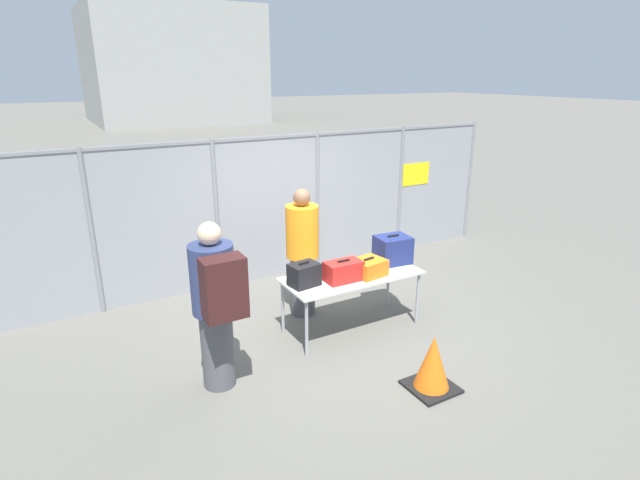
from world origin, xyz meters
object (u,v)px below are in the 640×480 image
object	(u,v)px
inspection_table	(352,279)
suitcase_red	(343,271)
suitcase_black	(304,275)
traffic_cone	(433,364)
suitcase_navy	(393,250)
utility_trailer	(261,223)
security_worker_near	(302,251)
traveler_hooded	(216,302)
suitcase_orange	(369,267)

from	to	relation	value
inspection_table	suitcase_red	bearing A→B (deg)	-152.78
suitcase_black	traffic_cone	xyz separation A→B (m)	(0.69, -1.53, -0.60)
suitcase_black	suitcase_navy	world-z (taller)	suitcase_navy
utility_trailer	traffic_cone	distance (m)	5.25
security_worker_near	suitcase_black	bearing A→B (deg)	54.93
suitcase_black	traveler_hooded	xyz separation A→B (m)	(-1.21, -0.42, 0.11)
inspection_table	traffic_cone	distance (m)	1.57
suitcase_navy	utility_trailer	size ratio (longest dim) A/B	0.12
utility_trailer	traffic_cone	xyz separation A→B (m)	(-0.33, -5.24, -0.11)
suitcase_orange	traveler_hooded	distance (m)	2.09
security_worker_near	utility_trailer	xyz separation A→B (m)	(0.69, 3.03, -0.51)
suitcase_navy	traffic_cone	xyz separation A→B (m)	(-0.69, -1.62, -0.64)
inspection_table	traffic_cone	bearing A→B (deg)	-89.33
inspection_table	traffic_cone	xyz separation A→B (m)	(0.02, -1.52, -0.40)
traveler_hooded	suitcase_red	bearing A→B (deg)	-3.59
inspection_table	suitcase_orange	bearing A→B (deg)	-31.29
suitcase_red	traffic_cone	world-z (taller)	suitcase_red
suitcase_orange	traveler_hooded	size ratio (longest dim) A/B	0.24
inspection_table	utility_trailer	world-z (taller)	inspection_table
suitcase_navy	utility_trailer	distance (m)	3.67
suitcase_orange	security_worker_near	xyz separation A→B (m)	(-0.52, 0.80, 0.06)
traveler_hooded	traffic_cone	bearing A→B (deg)	-44.18
traveler_hooded	traffic_cone	distance (m)	2.31
suitcase_black	traffic_cone	distance (m)	1.78
suitcase_black	suitcase_red	size ratio (longest dim) A/B	0.82
inspection_table	traveler_hooded	world-z (taller)	traveler_hooded
suitcase_red	suitcase_orange	world-z (taller)	suitcase_red
suitcase_black	traffic_cone	bearing A→B (deg)	-65.70
utility_trailer	traffic_cone	size ratio (longest dim) A/B	6.66
suitcase_black	security_worker_near	bearing A→B (deg)	63.88
suitcase_orange	suitcase_navy	xyz separation A→B (m)	(0.53, 0.21, 0.08)
suitcase_black	traffic_cone	world-z (taller)	suitcase_black
suitcase_red	traveler_hooded	size ratio (longest dim) A/B	0.25
suitcase_navy	traveler_hooded	distance (m)	2.64
suitcase_navy	traveler_hooded	bearing A→B (deg)	-168.82
suitcase_navy	traveler_hooded	xyz separation A→B (m)	(-2.59, -0.51, 0.07)
suitcase_red	traveler_hooded	bearing A→B (deg)	-169.58
traveler_hooded	utility_trailer	bearing A→B (deg)	47.56
utility_trailer	suitcase_orange	bearing A→B (deg)	-92.58
security_worker_near	utility_trailer	world-z (taller)	security_worker_near
suitcase_navy	security_worker_near	distance (m)	1.20
security_worker_near	utility_trailer	distance (m)	3.15
inspection_table	suitcase_orange	distance (m)	0.26
suitcase_red	suitcase_navy	bearing A→B (deg)	12.61
suitcase_red	security_worker_near	size ratio (longest dim) A/B	0.26
suitcase_red	traveler_hooded	world-z (taller)	traveler_hooded
inspection_table	suitcase_orange	size ratio (longest dim) A/B	4.12
suitcase_navy	traffic_cone	distance (m)	1.87
suitcase_black	suitcase_navy	xyz separation A→B (m)	(1.38, 0.09, 0.04)
suitcase_red	inspection_table	bearing A→B (deg)	27.22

